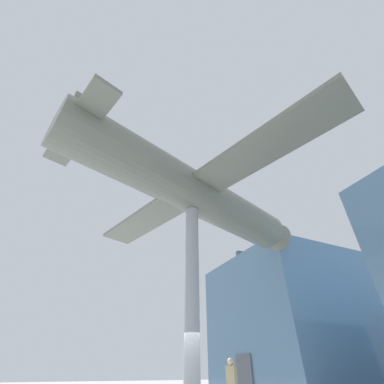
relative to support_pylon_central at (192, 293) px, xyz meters
The scene contains 4 objects.
glass_pavilion_left 16.76m from the support_pylon_central, 118.88° to the left, with size 10.91×14.07×10.00m.
support_pylon_central is the anchor object (origin of this frame).
suspended_airplane 5.02m from the support_pylon_central, 108.20° to the left, with size 15.55×15.15×3.06m.
visitor_person 3.81m from the support_pylon_central, 115.72° to the left, with size 0.46×0.38×1.79m.
Camera 1 is at (9.86, -4.51, 1.36)m, focal length 24.00 mm.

